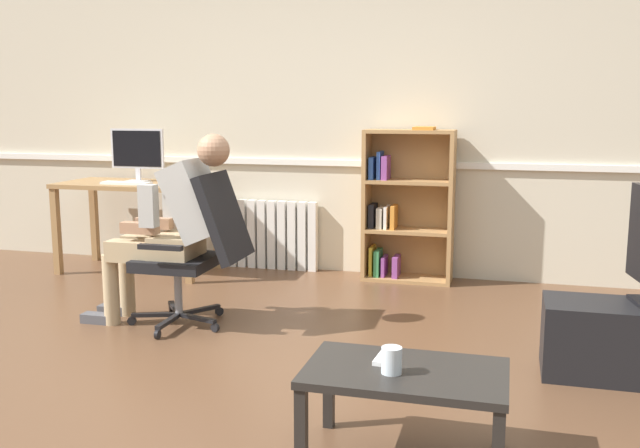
{
  "coord_description": "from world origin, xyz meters",
  "views": [
    {
      "loc": [
        1.22,
        -3.08,
        1.38
      ],
      "look_at": [
        0.15,
        0.85,
        0.7
      ],
      "focal_mm": 39.44,
      "sensor_mm": 36.0,
      "label": 1
    }
  ],
  "objects_px": {
    "bookshelf": "(404,208)",
    "spare_remote": "(381,358)",
    "person_seated": "(172,224)",
    "radiator": "(267,234)",
    "drinking_glass": "(392,360)",
    "office_chair": "(198,245)",
    "coffee_table": "(405,382)",
    "computer_desk": "(137,195)",
    "computer_mouse": "(164,183)",
    "imac_monitor": "(137,151)",
    "keyboard": "(126,183)"
  },
  "relations": [
    {
      "from": "bookshelf",
      "to": "coffee_table",
      "type": "distance_m",
      "value": 2.99
    },
    {
      "from": "computer_desk",
      "to": "keyboard",
      "type": "bearing_deg",
      "value": -94.28
    },
    {
      "from": "computer_mouse",
      "to": "radiator",
      "type": "height_order",
      "value": "computer_mouse"
    },
    {
      "from": "coffee_table",
      "to": "drinking_glass",
      "type": "distance_m",
      "value": 0.12
    },
    {
      "from": "computer_mouse",
      "to": "office_chair",
      "type": "height_order",
      "value": "office_chair"
    },
    {
      "from": "keyboard",
      "to": "drinking_glass",
      "type": "xyz_separation_m",
      "value": [
        2.62,
        -2.56,
        -0.34
      ]
    },
    {
      "from": "imac_monitor",
      "to": "radiator",
      "type": "height_order",
      "value": "imac_monitor"
    },
    {
      "from": "keyboard",
      "to": "computer_mouse",
      "type": "xyz_separation_m",
      "value": [
        0.33,
        0.02,
        0.01
      ]
    },
    {
      "from": "imac_monitor",
      "to": "person_seated",
      "type": "height_order",
      "value": "person_seated"
    },
    {
      "from": "drinking_glass",
      "to": "radiator",
      "type": "bearing_deg",
      "value": 117.3
    },
    {
      "from": "computer_desk",
      "to": "drinking_glass",
      "type": "distance_m",
      "value": 3.76
    },
    {
      "from": "imac_monitor",
      "to": "computer_mouse",
      "type": "relative_size",
      "value": 4.81
    },
    {
      "from": "keyboard",
      "to": "bookshelf",
      "type": "bearing_deg",
      "value": 11.15
    },
    {
      "from": "person_seated",
      "to": "drinking_glass",
      "type": "bearing_deg",
      "value": 47.84
    },
    {
      "from": "office_chair",
      "to": "computer_mouse",
      "type": "bearing_deg",
      "value": -145.36
    },
    {
      "from": "radiator",
      "to": "spare_remote",
      "type": "distance_m",
      "value": 3.33
    },
    {
      "from": "computer_mouse",
      "to": "office_chair",
      "type": "distance_m",
      "value": 1.44
    },
    {
      "from": "computer_mouse",
      "to": "office_chair",
      "type": "relative_size",
      "value": 0.1
    },
    {
      "from": "computer_desk",
      "to": "coffee_table",
      "type": "height_order",
      "value": "computer_desk"
    },
    {
      "from": "person_seated",
      "to": "coffee_table",
      "type": "relative_size",
      "value": 1.56
    },
    {
      "from": "imac_monitor",
      "to": "spare_remote",
      "type": "xyz_separation_m",
      "value": [
        2.57,
        -2.65,
        -0.63
      ]
    },
    {
      "from": "radiator",
      "to": "person_seated",
      "type": "height_order",
      "value": "person_seated"
    },
    {
      "from": "radiator",
      "to": "computer_desk",
      "type": "bearing_deg",
      "value": -158.97
    },
    {
      "from": "computer_desk",
      "to": "drinking_glass",
      "type": "bearing_deg",
      "value": -45.97
    },
    {
      "from": "bookshelf",
      "to": "person_seated",
      "type": "bearing_deg",
      "value": -128.17
    },
    {
      "from": "radiator",
      "to": "spare_remote",
      "type": "bearing_deg",
      "value": -62.64
    },
    {
      "from": "computer_desk",
      "to": "keyboard",
      "type": "relative_size",
      "value": 3.07
    },
    {
      "from": "drinking_glass",
      "to": "computer_desk",
      "type": "bearing_deg",
      "value": 134.03
    },
    {
      "from": "imac_monitor",
      "to": "computer_desk",
      "type": "bearing_deg",
      "value": -74.43
    },
    {
      "from": "radiator",
      "to": "drinking_glass",
      "type": "height_order",
      "value": "radiator"
    },
    {
      "from": "imac_monitor",
      "to": "radiator",
      "type": "relative_size",
      "value": 0.54
    },
    {
      "from": "bookshelf",
      "to": "spare_remote",
      "type": "height_order",
      "value": "bookshelf"
    },
    {
      "from": "computer_desk",
      "to": "computer_mouse",
      "type": "relative_size",
      "value": 12.78
    },
    {
      "from": "keyboard",
      "to": "office_chair",
      "type": "distance_m",
      "value": 1.63
    },
    {
      "from": "radiator",
      "to": "spare_remote",
      "type": "relative_size",
      "value": 5.91
    },
    {
      "from": "person_seated",
      "to": "spare_remote",
      "type": "height_order",
      "value": "person_seated"
    },
    {
      "from": "imac_monitor",
      "to": "bookshelf",
      "type": "xyz_separation_m",
      "value": [
        2.22,
        0.22,
        -0.43
      ]
    },
    {
      "from": "bookshelf",
      "to": "person_seated",
      "type": "height_order",
      "value": "bookshelf"
    },
    {
      "from": "office_chair",
      "to": "radiator",
      "type": "bearing_deg",
      "value": -176.61
    },
    {
      "from": "coffee_table",
      "to": "office_chair",
      "type": "bearing_deg",
      "value": 137.65
    },
    {
      "from": "computer_desk",
      "to": "drinking_glass",
      "type": "relative_size",
      "value": 12.46
    },
    {
      "from": "imac_monitor",
      "to": "spare_remote",
      "type": "bearing_deg",
      "value": -45.87
    },
    {
      "from": "bookshelf",
      "to": "office_chair",
      "type": "distance_m",
      "value": 1.89
    },
    {
      "from": "office_chair",
      "to": "coffee_table",
      "type": "distance_m",
      "value": 2.05
    },
    {
      "from": "person_seated",
      "to": "coffee_table",
      "type": "height_order",
      "value": "person_seated"
    },
    {
      "from": "computer_mouse",
      "to": "coffee_table",
      "type": "height_order",
      "value": "computer_mouse"
    },
    {
      "from": "keyboard",
      "to": "drinking_glass",
      "type": "relative_size",
      "value": 4.06
    },
    {
      "from": "bookshelf",
      "to": "drinking_glass",
      "type": "distance_m",
      "value": 3.03
    },
    {
      "from": "coffee_table",
      "to": "spare_remote",
      "type": "distance_m",
      "value": 0.14
    },
    {
      "from": "radiator",
      "to": "drinking_glass",
      "type": "distance_m",
      "value": 3.48
    }
  ]
}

